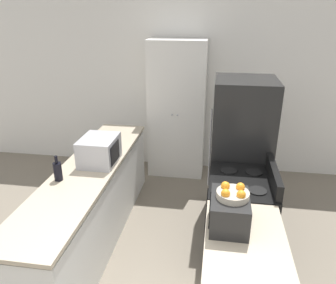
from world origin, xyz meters
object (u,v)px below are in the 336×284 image
object	(u,v)px
microwave	(99,150)
toaster_oven	(229,211)
refrigerator	(240,151)
fruit_bowl	(233,193)
stove	(239,218)
wine_bottle	(58,171)
pantry_cabinet	(177,110)

from	to	relation	value
microwave	toaster_oven	xyz separation A→B (m)	(1.36, -0.92, -0.02)
refrigerator	toaster_oven	distance (m)	1.53
toaster_oven	fruit_bowl	distance (m)	0.16
stove	refrigerator	xyz separation A→B (m)	(0.02, 0.78, 0.41)
stove	refrigerator	size ratio (longest dim) A/B	0.60
microwave	wine_bottle	xyz separation A→B (m)	(-0.27, -0.44, -0.05)
refrigerator	wine_bottle	distance (m)	2.08
wine_bottle	fruit_bowl	xyz separation A→B (m)	(1.65, -0.48, 0.18)
stove	microwave	bearing A→B (deg)	173.29
pantry_cabinet	microwave	bearing A→B (deg)	-110.94
pantry_cabinet	toaster_oven	bearing A→B (deg)	-74.02
microwave	wine_bottle	world-z (taller)	microwave
pantry_cabinet	refrigerator	size ratio (longest dim) A/B	1.19
microwave	toaster_oven	size ratio (longest dim) A/B	1.10
refrigerator	wine_bottle	world-z (taller)	refrigerator
refrigerator	toaster_oven	xyz separation A→B (m)	(-0.17, -1.52, 0.15)
microwave	fruit_bowl	world-z (taller)	fruit_bowl
pantry_cabinet	microwave	distance (m)	1.76
refrigerator	fruit_bowl	xyz separation A→B (m)	(-0.15, -1.52, 0.31)
stove	wine_bottle	xyz separation A→B (m)	(-1.78, -0.26, 0.53)
pantry_cabinet	toaster_oven	size ratio (longest dim) A/B	5.05
refrigerator	microwave	size ratio (longest dim) A/B	3.86
wine_bottle	stove	bearing A→B (deg)	8.45
pantry_cabinet	refrigerator	world-z (taller)	pantry_cabinet
pantry_cabinet	microwave	world-z (taller)	pantry_cabinet
stove	wine_bottle	distance (m)	1.88
pantry_cabinet	fruit_bowl	size ratio (longest dim) A/B	8.38
stove	fruit_bowl	xyz separation A→B (m)	(-0.13, -0.74, 0.72)
toaster_oven	pantry_cabinet	bearing A→B (deg)	105.98
fruit_bowl	refrigerator	bearing A→B (deg)	84.21
refrigerator	fruit_bowl	size ratio (longest dim) A/B	7.06
refrigerator	pantry_cabinet	bearing A→B (deg)	130.87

